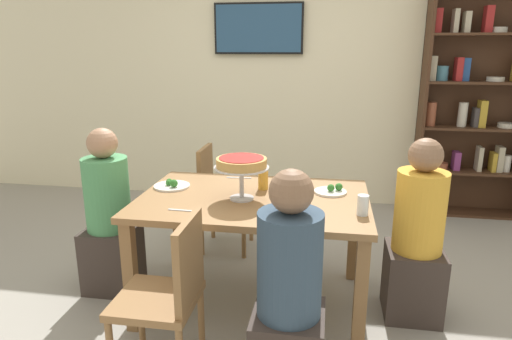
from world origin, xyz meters
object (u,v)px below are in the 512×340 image
diner_near_right (289,305)px  water_glass_clear_near (363,205)px  cutlery_fork_near (183,210)px  dining_table (253,211)px  beer_glass_amber_tall (263,178)px  diner_head_west (110,223)px  chair_far_left (219,193)px  diner_head_east (417,243)px  salad_plate_near_diner (172,185)px  television (259,29)px  chair_near_left (169,291)px  bookshelf (478,104)px  deep_dish_pizza_stand (241,165)px  cutlery_knife_near (239,178)px  salad_plate_far_diner (332,191)px

diner_near_right → water_glass_clear_near: (0.36, 0.59, 0.31)m
cutlery_fork_near → dining_table: bearing=42.9°
beer_glass_amber_tall → cutlery_fork_near: (-0.40, -0.48, -0.07)m
diner_head_west → chair_far_left: (0.58, 0.78, -0.01)m
diner_head_east → salad_plate_near_diner: (-1.60, 0.10, 0.26)m
television → chair_near_left: television is taller
television → diner_head_east: bearing=-57.7°
diner_head_west → chair_near_left: diner_head_west is taller
diner_head_west → chair_near_left: (0.71, -0.78, -0.01)m
bookshelf → deep_dish_pizza_stand: bearing=-133.3°
diner_head_east → deep_dish_pizza_stand: (-1.08, -0.06, 0.47)m
deep_dish_pizza_stand → salad_plate_near_diner: (-0.51, 0.16, -0.21)m
beer_glass_amber_tall → cutlery_fork_near: size_ratio=0.83×
diner_near_right → beer_glass_amber_tall: size_ratio=7.74×
bookshelf → chair_near_left: 3.58m
deep_dish_pizza_stand → cutlery_knife_near: size_ratio=1.89×
chair_near_left → water_glass_clear_near: size_ratio=7.47×
chair_far_left → deep_dish_pizza_stand: 1.03m
chair_far_left → cutlery_knife_near: (0.26, -0.39, 0.26)m
deep_dish_pizza_stand → cutlery_fork_near: (-0.30, -0.26, -0.22)m
chair_far_left → cutlery_knife_near: 0.53m
diner_head_east → deep_dish_pizza_stand: 1.18m
diner_head_east → water_glass_clear_near: size_ratio=9.88×
salad_plate_near_diner → chair_far_left: bearing=77.7°
diner_head_east → salad_plate_near_diner: size_ratio=4.73×
diner_head_west → water_glass_clear_near: size_ratio=9.88×
salad_plate_near_diner → water_glass_clear_near: 1.28m
chair_far_left → chair_near_left: 1.56m
salad_plate_near_diner → cutlery_knife_near: 0.50m
diner_head_east → water_glass_clear_near: (-0.36, -0.22, 0.31)m
television → salad_plate_far_diner: 2.36m
deep_dish_pizza_stand → salad_plate_far_diner: 0.63m
cutlery_fork_near → cutlery_knife_near: same height
dining_table → deep_dish_pizza_stand: bearing=-141.8°
salad_plate_far_diner → water_glass_clear_near: (0.17, -0.37, 0.04)m
diner_near_right → cutlery_knife_near: bearing=21.9°
chair_near_left → dining_table: bearing=-21.2°
cutlery_knife_near → salad_plate_far_diner: bearing=156.4°
television → deep_dish_pizza_stand: (0.24, -2.16, -0.88)m
beer_glass_amber_tall → salad_plate_near_diner: bearing=-174.2°
dining_table → water_glass_clear_near: (0.66, -0.21, 0.15)m
television → water_glass_clear_near: television is taller
television → salad_plate_far_diner: bearing=-67.7°
bookshelf → chair_near_left: bearing=-128.1°
diner_head_west → salad_plate_near_diner: diner_head_west is taller
bookshelf → salad_plate_far_diner: (-1.39, -1.85, -0.36)m
dining_table → deep_dish_pizza_stand: 0.32m
television → chair_near_left: size_ratio=1.06×
beer_glass_amber_tall → cutlery_knife_near: beer_glass_amber_tall is taller
dining_table → chair_far_left: size_ratio=1.66×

